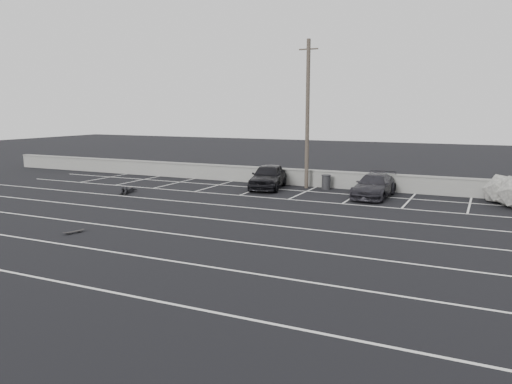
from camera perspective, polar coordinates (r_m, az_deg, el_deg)
The scene contains 9 objects.
ground at distance 19.77m, azimuth -8.73°, elevation -4.84°, with size 120.00×120.00×0.00m, color black.
seawall at distance 32.03m, azimuth 5.33°, elevation 1.70°, with size 50.00×0.45×1.06m.
stall_lines at distance 23.49m, azimuth -2.90°, elevation -2.45°, with size 36.00×20.05×0.01m.
car_left at distance 30.71m, azimuth 1.40°, elevation 1.80°, with size 1.79×4.45×1.52m, color black.
car_right at distance 28.41m, azimuth 13.35°, elevation 0.69°, with size 1.80×4.44×1.29m, color #232228.
utility_pole at distance 30.81m, azimuth 5.90°, elevation 8.84°, with size 1.20×0.24×8.97m.
trash_bin at distance 30.73m, azimuth 8.02°, elevation 1.14°, with size 0.67×0.67×0.89m.
person at distance 30.44m, azimuth -14.42°, elevation 0.42°, with size 1.75×2.44×0.45m, color black, non-canonical shape.
skateboard at distance 20.99m, azimuth -20.10°, elevation -4.29°, with size 0.39×0.70×0.08m.
Camera 1 is at (10.78, -15.86, 4.83)m, focal length 35.00 mm.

